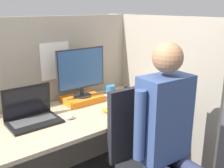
% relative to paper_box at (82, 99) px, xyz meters
% --- Properties ---
extents(cubicle_panel_back, '(2.10, 0.05, 1.49)m').
position_rel_paper_box_xyz_m(cubicle_panel_back, '(-0.19, 0.19, -0.02)').
color(cubicle_panel_back, gray).
rests_on(cubicle_panel_back, ground).
extents(cubicle_panel_right, '(0.04, 1.38, 1.49)m').
position_rel_paper_box_xyz_m(cubicle_panel_right, '(0.64, -0.27, -0.03)').
color(cubicle_panel_right, gray).
rests_on(cubicle_panel_right, ground).
extents(desk, '(1.60, 0.74, 0.74)m').
position_rel_paper_box_xyz_m(desk, '(-0.19, -0.20, -0.20)').
color(desk, tan).
rests_on(desk, ground).
extents(paper_box, '(0.33, 0.25, 0.06)m').
position_rel_paper_box_xyz_m(paper_box, '(0.00, 0.00, 0.00)').
color(paper_box, orange).
rests_on(paper_box, desk).
extents(monitor, '(0.46, 0.16, 0.43)m').
position_rel_paper_box_xyz_m(monitor, '(0.00, 0.00, 0.26)').
color(monitor, '#232328').
rests_on(monitor, paper_box).
extents(laptop, '(0.37, 0.25, 0.26)m').
position_rel_paper_box_xyz_m(laptop, '(-0.52, -0.14, 0.02)').
color(laptop, black).
rests_on(laptop, desk).
extents(mouse, '(0.07, 0.04, 0.04)m').
position_rel_paper_box_xyz_m(mouse, '(-0.28, -0.27, -0.01)').
color(mouse, silver).
rests_on(mouse, desk).
extents(stapler, '(0.04, 0.14, 0.05)m').
position_rel_paper_box_xyz_m(stapler, '(0.51, -0.07, -0.00)').
color(stapler, black).
rests_on(stapler, desk).
extents(carrot_toy, '(0.04, 0.12, 0.04)m').
position_rel_paper_box_xyz_m(carrot_toy, '(0.01, -0.37, -0.01)').
color(carrot_toy, orange).
rests_on(carrot_toy, desk).
extents(office_chair, '(0.53, 0.58, 1.02)m').
position_rel_paper_box_xyz_m(office_chair, '(0.07, -0.78, -0.24)').
color(office_chair, black).
rests_on(office_chair, ground).
extents(person, '(0.48, 0.43, 1.37)m').
position_rel_paper_box_xyz_m(person, '(0.08, -0.93, 0.02)').
color(person, '#282D4C').
rests_on(person, ground).
extents(coffee_mug, '(0.09, 0.09, 0.08)m').
position_rel_paper_box_xyz_m(coffee_mug, '(0.35, 0.04, 0.01)').
color(coffee_mug, teal).
rests_on(coffee_mug, desk).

